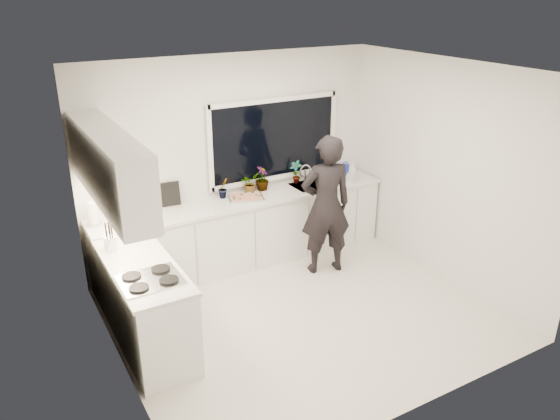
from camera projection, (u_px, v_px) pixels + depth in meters
floor at (303, 315)px, 6.18m from camera, size 4.00×3.50×0.02m
wall_back at (233, 160)px, 7.07m from camera, size 4.00×0.02×2.70m
wall_left at (110, 246)px, 4.74m from camera, size 0.02×3.50×2.70m
wall_right at (446, 173)px, 6.59m from camera, size 0.02×3.50×2.70m
ceiling at (308, 70)px, 5.14m from camera, size 4.00×3.50×0.02m
window at (274, 140)px, 7.24m from camera, size 1.80×0.02×1.00m
base_cabinets_back at (245, 232)px, 7.17m from camera, size 3.92×0.58×0.88m
base_cabinets_left at (146, 306)px, 5.52m from camera, size 0.58×1.60×0.88m
countertop_back at (245, 200)px, 6.99m from camera, size 3.94×0.62×0.04m
countertop_left at (141, 266)px, 5.35m from camera, size 0.62×1.60×0.04m
upper_cabinets at (109, 166)px, 5.21m from camera, size 0.34×2.10×0.70m
sink at (313, 188)px, 7.49m from camera, size 0.58×0.42×0.14m
faucet at (305, 173)px, 7.59m from camera, size 0.03×0.03×0.22m
stovetop at (150, 279)px, 5.04m from camera, size 0.56×0.48×0.03m
person at (326, 206)px, 6.81m from camera, size 0.74×0.58×1.80m
pizza_tray at (246, 198)px, 6.96m from camera, size 0.51×0.44×0.03m
pizza at (246, 197)px, 6.96m from camera, size 0.47×0.39×0.01m
watering_can at (345, 169)px, 7.88m from camera, size 0.15×0.15×0.13m
paper_towel_roll at (93, 214)px, 6.17m from camera, size 0.14×0.14×0.26m
knife_block at (132, 207)px, 6.42m from camera, size 0.15×0.13×0.22m
utensil_crock at (110, 244)px, 5.59m from camera, size 0.13×0.13×0.16m
picture_frame_large at (129, 202)px, 6.48m from camera, size 0.22×0.06×0.28m
picture_frame_small at (170, 194)px, 6.71m from camera, size 0.25×0.04×0.30m
herb_plants at (259, 180)px, 7.20m from camera, size 1.27×0.29×0.32m
soap_bottles at (352, 172)px, 7.55m from camera, size 0.16×0.16×0.29m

